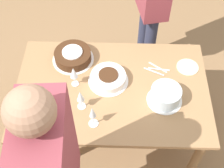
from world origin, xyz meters
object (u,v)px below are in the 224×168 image
object	(u,v)px
cake_back_decorated	(165,95)
wine_glass_extra	(93,113)
wine_glass_near	(74,73)
wine_glass_far	(80,97)
cake_front_chocolate	(73,56)
cake_center_white	(108,78)

from	to	relation	value
cake_back_decorated	wine_glass_extra	world-z (taller)	wine_glass_extra
wine_glass_near	wine_glass_far	distance (m)	0.21
cake_front_chocolate	cake_back_decorated	bearing A→B (deg)	151.89
cake_front_chocolate	wine_glass_far	bearing A→B (deg)	103.46
cake_front_chocolate	wine_glass_extra	bearing A→B (deg)	108.90
cake_center_white	cake_back_decorated	distance (m)	0.45
cake_center_white	wine_glass_extra	distance (m)	0.40
wine_glass_extra	cake_back_decorated	bearing A→B (deg)	-157.42
wine_glass_near	wine_glass_extra	bearing A→B (deg)	115.25
wine_glass_near	cake_center_white	bearing A→B (deg)	-171.87
wine_glass_near	wine_glass_far	bearing A→B (deg)	108.38
wine_glass_far	wine_glass_near	bearing A→B (deg)	-71.62
cake_back_decorated	wine_glass_near	world-z (taller)	wine_glass_near
cake_center_white	wine_glass_far	distance (m)	0.31
cake_center_white	cake_back_decorated	bearing A→B (deg)	158.12
wine_glass_far	wine_glass_extra	world-z (taller)	wine_glass_extra
cake_back_decorated	wine_glass_near	size ratio (longest dim) A/B	1.39
cake_back_decorated	wine_glass_extra	bearing A→B (deg)	22.58
cake_center_white	wine_glass_far	xyz separation A→B (m)	(0.18, 0.24, 0.09)
wine_glass_near	wine_glass_far	size ratio (longest dim) A/B	1.01
cake_front_chocolate	wine_glass_far	size ratio (longest dim) A/B	1.81
cake_center_white	cake_back_decorated	xyz separation A→B (m)	(-0.41, 0.17, 0.02)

